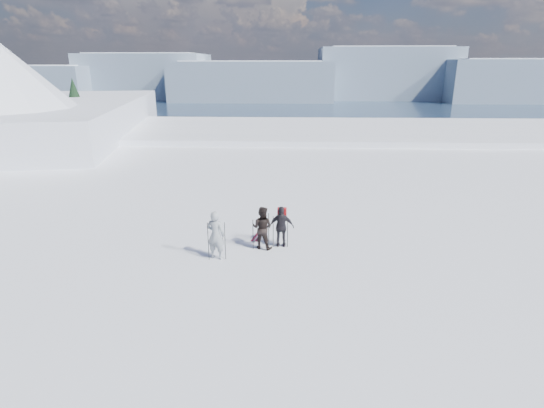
{
  "coord_description": "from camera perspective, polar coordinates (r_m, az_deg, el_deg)",
  "views": [
    {
      "loc": [
        -0.86,
        -11.67,
        6.42
      ],
      "look_at": [
        -1.49,
        3.0,
        1.54
      ],
      "focal_mm": 28.0,
      "sensor_mm": 36.0,
      "label": 1
    }
  ],
  "objects": [
    {
      "name": "lake_basin",
      "position": [
        43.64,
        3.48,
        1.13
      ],
      "size": [
        820.0,
        820.0,
        71.62
      ],
      "color": "white",
      "rests_on": "ground"
    },
    {
      "name": "far_mountain_range",
      "position": [
        467.65,
        6.47,
        16.61
      ],
      "size": [
        770.0,
        110.0,
        53.0
      ],
      "color": "slate",
      "rests_on": "ground"
    },
    {
      "name": "near_ridge",
      "position": [
        49.4,
        -29.05,
        4.5
      ],
      "size": [
        31.37,
        35.68,
        25.62
      ],
      "color": "white",
      "rests_on": "ground"
    },
    {
      "name": "skier_grey",
      "position": [
        14.6,
        -7.59,
        -4.16
      ],
      "size": [
        0.71,
        0.55,
        1.73
      ],
      "primitive_type": "imported",
      "rotation": [
        0.0,
        0.0,
        2.9
      ],
      "color": "gray",
      "rests_on": "ground"
    },
    {
      "name": "skier_dark",
      "position": [
        15.3,
        -1.33,
        -3.2
      ],
      "size": [
        0.91,
        0.8,
        1.59
      ],
      "primitive_type": "imported",
      "rotation": [
        0.0,
        0.0,
        2.85
      ],
      "color": "black",
      "rests_on": "ground"
    },
    {
      "name": "skier_pack",
      "position": [
        15.44,
        1.29,
        -3.08
      ],
      "size": [
        0.92,
        0.41,
        1.54
      ],
      "primitive_type": "imported",
      "rotation": [
        0.0,
        0.0,
        3.11
      ],
      "color": "black",
      "rests_on": "ground"
    },
    {
      "name": "backpack",
      "position": [
        15.34,
        1.37,
        0.73
      ],
      "size": [
        0.34,
        0.2,
        0.45
      ],
      "primitive_type": "cube",
      "rotation": [
        0.0,
        0.0,
        3.11
      ],
      "color": "red",
      "rests_on": "skier_pack"
    },
    {
      "name": "ski_poles",
      "position": [
        15.05,
        -2.72,
        -4.24
      ],
      "size": [
        2.71,
        1.21,
        1.37
      ],
      "color": "black",
      "rests_on": "ground"
    },
    {
      "name": "skis_loose",
      "position": [
        16.9,
        -1.64,
        -3.89
      ],
      "size": [
        0.55,
        1.69,
        0.03
      ],
      "color": "black",
      "rests_on": "ground"
    }
  ]
}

